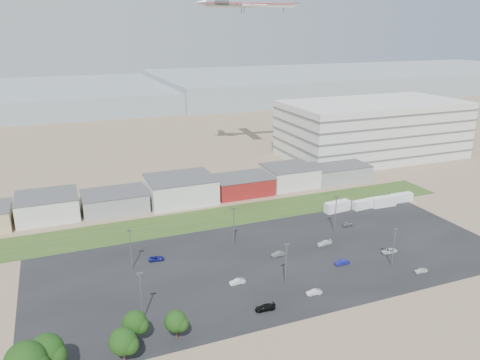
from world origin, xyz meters
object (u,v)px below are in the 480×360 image
parked_car_0 (389,251)px  parked_car_9 (156,258)px  parked_car_2 (421,270)px  parked_car_1 (342,262)px  parked_car_4 (237,282)px  parked_car_8 (348,224)px  parked_car_10 (121,339)px  airliner (250,3)px  parked_car_3 (265,307)px  box_trailer_a (337,206)px  parked_car_13 (314,292)px  parked_car_12 (324,243)px  parked_car_7 (278,254)px

parked_car_0 → parked_car_9: 60.26m
parked_car_2 → parked_car_1: bearing=-119.4°
parked_car_1 → parked_car_4: parked_car_1 is taller
parked_car_8 → parked_car_10: (-70.45, -29.47, -0.01)m
airliner → parked_car_1: airliner is taller
parked_car_0 → parked_car_3: 42.52m
box_trailer_a → parked_car_8: 11.89m
box_trailer_a → parked_car_13: 51.43m
box_trailer_a → parked_car_9: bearing=-175.5°
parked_car_8 → parked_car_12: 15.68m
parked_car_0 → parked_car_1: size_ratio=1.10×
parked_car_0 → airliner: bearing=179.7°
box_trailer_a → airliner: size_ratio=0.20×
parked_car_10 → parked_car_13: size_ratio=1.14×
parked_car_4 → parked_car_10: parked_car_4 is taller
parked_car_1 → parked_car_12: size_ratio=0.89×
parked_car_0 → parked_car_4: (-42.48, 0.45, 0.03)m
parked_car_1 → parked_car_3: 28.17m
parked_car_4 → parked_car_9: (-14.78, 18.30, -0.06)m
airliner → box_trailer_a: bearing=-81.2°
parked_car_8 → parked_car_13: (-28.51, -28.86, -0.01)m
parked_car_12 → box_trailer_a: bearing=136.2°
parked_car_9 → parked_car_13: 40.73m
parked_car_0 → parked_car_10: (-70.37, -10.64, -0.00)m
parked_car_7 → parked_car_10: parked_car_7 is taller
parked_car_4 → parked_car_10: size_ratio=0.93×
airliner → parked_car_13: 125.15m
airliner → parked_car_4: airliner is taller
parked_car_0 → parked_car_2: parked_car_0 is taller
box_trailer_a → parked_car_4: box_trailer_a is taller
airliner → parked_car_3: (-40.88, -104.67, -64.68)m
box_trailer_a → parked_car_8: bearing=-113.9°
parked_car_10 → parked_car_12: 60.97m
parked_car_1 → parked_car_8: (15.02, 19.45, -0.04)m
parked_car_2 → parked_car_10: (-70.75, 0.48, 0.02)m
parked_car_1 → parked_car_7: (-12.69, 10.01, -0.02)m
airliner → parked_car_10: size_ratio=11.11×
airliner → parked_car_3: size_ratio=10.36×
parked_car_2 → parked_car_12: bearing=-142.9°
parked_car_3 → parked_car_9: parked_car_3 is taller
parked_car_7 → parked_car_12: (14.48, 1.03, 0.01)m
parked_car_7 → parked_car_8: bearing=106.5°
parked_car_1 → parked_car_9: (-42.32, 19.37, -0.07)m
box_trailer_a → parked_car_7: box_trailer_a is taller
parked_car_0 → parked_car_12: 16.79m
parked_car_3 → parked_car_7: bearing=151.9°
parked_car_8 → parked_car_7: bearing=104.7°
box_trailer_a → parked_car_3: box_trailer_a is taller
parked_car_9 → parked_car_1: bearing=-107.7°
parked_car_12 → parked_car_1: bearing=-12.4°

